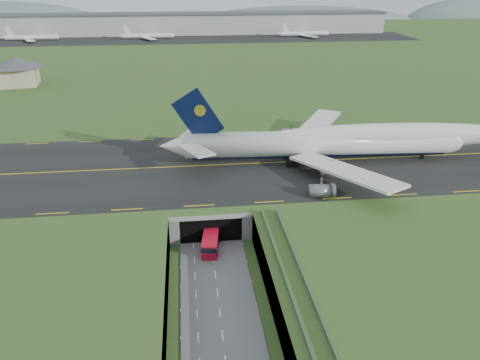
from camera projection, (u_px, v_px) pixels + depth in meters
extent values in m
plane|color=#425B24|center=(214.00, 266.00, 83.81)|extent=(900.00, 900.00, 0.00)
cube|color=gray|center=(214.00, 252.00, 82.60)|extent=(800.00, 800.00, 6.00)
cube|color=slate|center=(217.00, 291.00, 76.96)|extent=(12.00, 75.00, 0.20)
cube|color=black|center=(204.00, 166.00, 111.32)|extent=(800.00, 44.00, 0.18)
cube|color=gray|center=(208.00, 193.00, 98.84)|extent=(16.00, 22.00, 1.00)
cube|color=gray|center=(175.00, 205.00, 99.10)|extent=(2.00, 22.00, 6.00)
cube|color=gray|center=(240.00, 202.00, 100.61)|extent=(2.00, 22.00, 6.00)
cube|color=black|center=(209.00, 217.00, 95.52)|extent=(12.00, 12.00, 5.00)
cube|color=#A8A8A3|center=(211.00, 217.00, 88.77)|extent=(17.00, 0.50, 0.80)
cube|color=#A8A8A3|center=(300.00, 301.00, 65.84)|extent=(3.00, 53.00, 0.50)
cube|color=gray|center=(290.00, 297.00, 65.39)|extent=(0.06, 53.00, 1.00)
cube|color=gray|center=(310.00, 296.00, 65.69)|extent=(0.06, 53.00, 1.00)
cylinder|color=#A8A8A3|center=(295.00, 306.00, 69.33)|extent=(0.90, 0.90, 5.60)
cylinder|color=#A8A8A3|center=(279.00, 261.00, 80.23)|extent=(0.90, 0.90, 5.60)
cylinder|color=white|center=(320.00, 143.00, 111.83)|extent=(64.57, 9.63, 6.05)
sphere|color=white|center=(451.00, 140.00, 113.65)|extent=(6.25, 6.25, 5.93)
cone|color=white|center=(173.00, 146.00, 109.84)|extent=(6.93, 6.11, 5.75)
ellipsoid|color=white|center=(392.00, 136.00, 112.26)|extent=(66.08, 9.23, 6.36)
ellipsoid|color=black|center=(447.00, 137.00, 113.30)|extent=(4.38, 2.88, 2.12)
cylinder|color=black|center=(319.00, 152.00, 112.78)|extent=(61.16, 5.94, 2.54)
cube|color=white|center=(314.00, 128.00, 126.14)|extent=(21.06, 27.35, 2.55)
cube|color=white|center=(198.00, 130.00, 116.07)|extent=(9.04, 11.11, 0.97)
cube|color=white|center=(344.00, 171.00, 98.50)|extent=(18.70, 28.29, 2.55)
cube|color=white|center=(196.00, 150.00, 103.11)|extent=(8.23, 11.24, 0.97)
cube|color=black|center=(198.00, 116.00, 107.32)|extent=(12.05, 1.24, 13.39)
cylinder|color=gold|center=(200.00, 110.00, 106.78)|extent=(2.68, 0.81, 2.65)
cylinder|color=slate|center=(314.00, 145.00, 121.64)|extent=(5.09, 3.39, 3.12)
cylinder|color=slate|center=(291.00, 134.00, 130.45)|extent=(5.09, 3.39, 3.12)
cylinder|color=slate|center=(331.00, 172.00, 105.23)|extent=(5.09, 3.39, 3.12)
cylinder|color=slate|center=(321.00, 192.00, 95.91)|extent=(5.09, 3.39, 3.12)
cylinder|color=black|center=(422.00, 157.00, 114.99)|extent=(1.07, 0.53, 1.04)
cube|color=black|center=(301.00, 159.00, 113.23)|extent=(6.04, 6.93, 1.32)
cube|color=red|center=(211.00, 243.00, 87.77)|extent=(3.84, 7.91, 3.04)
cube|color=black|center=(210.00, 240.00, 87.53)|extent=(3.91, 8.02, 1.01)
cube|color=black|center=(211.00, 248.00, 88.29)|extent=(3.57, 7.38, 0.51)
cylinder|color=black|center=(203.00, 255.00, 85.95)|extent=(0.47, 0.95, 0.91)
cylinder|color=black|center=(205.00, 241.00, 90.58)|extent=(0.47, 0.95, 0.91)
cylinder|color=black|center=(217.00, 255.00, 85.91)|extent=(0.47, 0.95, 0.91)
cylinder|color=black|center=(218.00, 241.00, 90.54)|extent=(0.47, 0.95, 0.91)
cube|color=#C8B090|center=(19.00, 76.00, 190.46)|extent=(16.00, 16.00, 7.55)
cone|color=#4C4C51|center=(16.00, 62.00, 188.17)|extent=(23.47, 23.47, 3.77)
cube|color=#B2B2B2|center=(187.00, 24.00, 350.85)|extent=(300.00, 22.00, 15.00)
cube|color=#4C4C51|center=(186.00, 13.00, 347.82)|extent=(302.00, 24.00, 1.20)
cube|color=black|center=(188.00, 39.00, 326.57)|extent=(320.00, 50.00, 0.08)
cylinder|color=white|center=(31.00, 37.00, 318.86)|extent=(34.00, 3.20, 3.20)
cylinder|color=white|center=(148.00, 36.00, 327.29)|extent=(34.00, 3.20, 3.20)
cylinder|color=white|center=(304.00, 34.00, 339.34)|extent=(34.00, 3.20, 3.20)
ellipsoid|color=slate|center=(1.00, 32.00, 456.65)|extent=(220.00, 77.00, 56.00)
ellipsoid|color=slate|center=(301.00, 28.00, 488.90)|extent=(260.00, 91.00, 44.00)
ellipsoid|color=slate|center=(480.00, 26.00, 510.40)|extent=(180.00, 63.00, 60.00)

